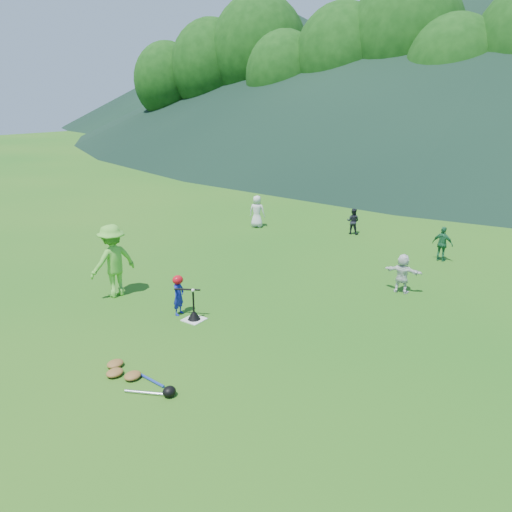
{
  "coord_description": "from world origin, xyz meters",
  "views": [
    {
      "loc": [
        7.23,
        -7.81,
        4.94
      ],
      "look_at": [
        0.0,
        2.5,
        0.9
      ],
      "focal_mm": 35.0,
      "sensor_mm": 36.0,
      "label": 1
    }
  ],
  "objects_px": {
    "fielder_c": "(443,244)",
    "fielder_d": "(402,273)",
    "fielder_b": "(353,221)",
    "equipment_pile": "(132,376)",
    "fielder_a": "(257,211)",
    "batting_tee": "(194,315)",
    "batter_child": "(179,296)",
    "home_plate": "(194,319)",
    "adult_coach": "(113,261)"
  },
  "relations": [
    {
      "from": "batter_child",
      "to": "batting_tee",
      "type": "bearing_deg",
      "value": -106.01
    },
    {
      "from": "fielder_a",
      "to": "fielder_d",
      "type": "distance_m",
      "value": 7.88
    },
    {
      "from": "fielder_a",
      "to": "fielder_d",
      "type": "xyz_separation_m",
      "value": [
        7.07,
        -3.48,
        -0.1
      ]
    },
    {
      "from": "fielder_a",
      "to": "fielder_c",
      "type": "xyz_separation_m",
      "value": [
        7.18,
        -0.17,
        -0.08
      ]
    },
    {
      "from": "batter_child",
      "to": "fielder_b",
      "type": "relative_size",
      "value": 0.97
    },
    {
      "from": "fielder_d",
      "to": "batting_tee",
      "type": "distance_m",
      "value": 5.55
    },
    {
      "from": "adult_coach",
      "to": "batting_tee",
      "type": "bearing_deg",
      "value": 100.77
    },
    {
      "from": "batting_tee",
      "to": "home_plate",
      "type": "bearing_deg",
      "value": 0.0
    },
    {
      "from": "fielder_b",
      "to": "equipment_pile",
      "type": "xyz_separation_m",
      "value": [
        0.98,
        -11.67,
        -0.42
      ]
    },
    {
      "from": "adult_coach",
      "to": "fielder_d",
      "type": "distance_m",
      "value": 7.49
    },
    {
      "from": "home_plate",
      "to": "fielder_b",
      "type": "relative_size",
      "value": 0.46
    },
    {
      "from": "batter_child",
      "to": "batting_tee",
      "type": "distance_m",
      "value": 0.61
    },
    {
      "from": "fielder_c",
      "to": "batting_tee",
      "type": "distance_m",
      "value": 8.48
    },
    {
      "from": "batter_child",
      "to": "fielder_a",
      "type": "height_order",
      "value": "fielder_a"
    },
    {
      "from": "fielder_a",
      "to": "equipment_pile",
      "type": "distance_m",
      "value": 11.41
    },
    {
      "from": "fielder_c",
      "to": "equipment_pile",
      "type": "height_order",
      "value": "fielder_c"
    },
    {
      "from": "fielder_b",
      "to": "adult_coach",
      "type": "bearing_deg",
      "value": 65.08
    },
    {
      "from": "fielder_a",
      "to": "fielder_b",
      "type": "relative_size",
      "value": 1.29
    },
    {
      "from": "home_plate",
      "to": "fielder_a",
      "type": "distance_m",
      "value": 8.77
    },
    {
      "from": "fielder_b",
      "to": "fielder_d",
      "type": "distance_m",
      "value": 5.87
    },
    {
      "from": "batter_child",
      "to": "fielder_a",
      "type": "xyz_separation_m",
      "value": [
        -3.24,
        7.86,
        0.15
      ]
    },
    {
      "from": "fielder_b",
      "to": "batting_tee",
      "type": "xyz_separation_m",
      "value": [
        0.21,
        -9.11,
        -0.36
      ]
    },
    {
      "from": "fielder_d",
      "to": "home_plate",
      "type": "bearing_deg",
      "value": 45.66
    },
    {
      "from": "batter_child",
      "to": "equipment_pile",
      "type": "bearing_deg",
      "value": -164.71
    },
    {
      "from": "fielder_d",
      "to": "fielder_c",
      "type": "bearing_deg",
      "value": -99.47
    },
    {
      "from": "fielder_b",
      "to": "batting_tee",
      "type": "distance_m",
      "value": 9.12
    },
    {
      "from": "adult_coach",
      "to": "equipment_pile",
      "type": "relative_size",
      "value": 1.05
    },
    {
      "from": "home_plate",
      "to": "fielder_b",
      "type": "bearing_deg",
      "value": 91.3
    },
    {
      "from": "batter_child",
      "to": "fielder_b",
      "type": "height_order",
      "value": "fielder_b"
    },
    {
      "from": "adult_coach",
      "to": "batting_tee",
      "type": "xyz_separation_m",
      "value": [
        2.67,
        0.04,
        -0.82
      ]
    },
    {
      "from": "adult_coach",
      "to": "fielder_b",
      "type": "height_order",
      "value": "adult_coach"
    },
    {
      "from": "batter_child",
      "to": "batting_tee",
      "type": "relative_size",
      "value": 1.4
    },
    {
      "from": "home_plate",
      "to": "equipment_pile",
      "type": "xyz_separation_m",
      "value": [
        0.77,
        -2.56,
        0.06
      ]
    },
    {
      "from": "fielder_b",
      "to": "equipment_pile",
      "type": "distance_m",
      "value": 11.72
    },
    {
      "from": "fielder_c",
      "to": "equipment_pile",
      "type": "bearing_deg",
      "value": 82.19
    },
    {
      "from": "fielder_c",
      "to": "fielder_d",
      "type": "bearing_deg",
      "value": 94.71
    },
    {
      "from": "fielder_b",
      "to": "batting_tee",
      "type": "height_order",
      "value": "fielder_b"
    },
    {
      "from": "equipment_pile",
      "to": "batting_tee",
      "type": "bearing_deg",
      "value": 106.81
    },
    {
      "from": "adult_coach",
      "to": "fielder_a",
      "type": "xyz_separation_m",
      "value": [
        -1.08,
        7.95,
        -0.32
      ]
    },
    {
      "from": "adult_coach",
      "to": "fielder_a",
      "type": "bearing_deg",
      "value": -162.46
    },
    {
      "from": "home_plate",
      "to": "batting_tee",
      "type": "xyz_separation_m",
      "value": [
        0.0,
        0.0,
        0.12
      ]
    },
    {
      "from": "fielder_c",
      "to": "equipment_pile",
      "type": "xyz_separation_m",
      "value": [
        -2.67,
        -10.29,
        -0.48
      ]
    },
    {
      "from": "batter_child",
      "to": "equipment_pile",
      "type": "relative_size",
      "value": 0.53
    },
    {
      "from": "home_plate",
      "to": "adult_coach",
      "type": "bearing_deg",
      "value": -179.07
    },
    {
      "from": "home_plate",
      "to": "equipment_pile",
      "type": "distance_m",
      "value": 2.67
    },
    {
      "from": "batter_child",
      "to": "adult_coach",
      "type": "relative_size",
      "value": 0.5
    },
    {
      "from": "batting_tee",
      "to": "equipment_pile",
      "type": "xyz_separation_m",
      "value": [
        0.77,
        -2.56,
        -0.06
      ]
    },
    {
      "from": "fielder_c",
      "to": "fielder_d",
      "type": "distance_m",
      "value": 3.31
    },
    {
      "from": "fielder_a",
      "to": "fielder_d",
      "type": "bearing_deg",
      "value": 135.92
    },
    {
      "from": "fielder_b",
      "to": "batter_child",
      "type": "bearing_deg",
      "value": 78.23
    }
  ]
}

